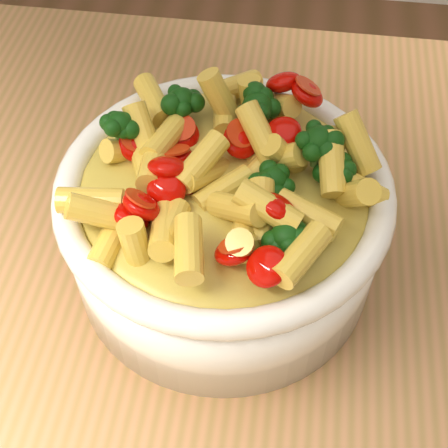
# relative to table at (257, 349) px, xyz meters

# --- Properties ---
(table) EXTENTS (1.20, 0.80, 0.90)m
(table) POSITION_rel_table_xyz_m (0.00, 0.00, 0.00)
(table) COLOR #AB7349
(table) RESTS_ON ground
(serving_bowl) EXTENTS (0.27, 0.27, 0.11)m
(serving_bowl) POSITION_rel_table_xyz_m (-0.04, 0.03, 0.16)
(serving_bowl) COLOR white
(serving_bowl) RESTS_ON table
(pasta_salad) EXTENTS (0.21, 0.21, 0.05)m
(pasta_salad) POSITION_rel_table_xyz_m (-0.04, 0.03, 0.23)
(pasta_salad) COLOR #EDBA4A
(pasta_salad) RESTS_ON serving_bowl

